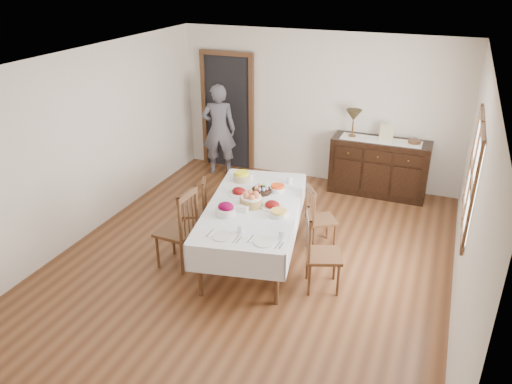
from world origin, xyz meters
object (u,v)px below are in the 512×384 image
at_px(chair_right_near, 319,251).
at_px(person, 219,127).
at_px(chair_left_far, 196,208).
at_px(table_lamp, 354,116).
at_px(chair_left_near, 180,228).
at_px(sideboard, 379,167).
at_px(dining_table, 253,211).
at_px(chair_right_far, 318,217).

relative_size(chair_right_near, person, 0.56).
bearing_deg(chair_left_far, table_lamp, 123.18).
bearing_deg(person, chair_left_near, 86.46).
relative_size(chair_left_far, chair_right_near, 0.89).
distance_m(chair_left_far, sideboard, 3.26).
distance_m(chair_right_near, table_lamp, 3.11).
distance_m(dining_table, person, 2.99).
xyz_separation_m(chair_right_near, person, (-2.66, 2.83, 0.39)).
xyz_separation_m(chair_right_far, person, (-2.39, 1.88, 0.44)).
bearing_deg(chair_right_near, dining_table, 49.66).
distance_m(chair_left_near, chair_left_far, 0.75).
bearing_deg(sideboard, table_lamp, -178.45).
height_order(person, table_lamp, person).
bearing_deg(sideboard, dining_table, -114.52).
height_order(dining_table, sideboard, sideboard).
distance_m(chair_left_far, chair_right_far, 1.72).
height_order(chair_left_near, chair_left_far, chair_left_near).
xyz_separation_m(chair_left_near, chair_left_far, (-0.15, 0.73, -0.10)).
height_order(dining_table, chair_right_near, chair_right_near).
relative_size(chair_right_far, table_lamp, 1.95).
relative_size(chair_left_far, chair_right_far, 1.00).
bearing_deg(chair_left_far, chair_right_near, 51.56).
bearing_deg(table_lamp, person, -176.24).
height_order(chair_left_near, table_lamp, table_lamp).
xyz_separation_m(dining_table, chair_left_far, (-0.95, 0.20, -0.23)).
height_order(sideboard, person, person).
bearing_deg(table_lamp, dining_table, -105.18).
relative_size(dining_table, chair_right_near, 2.43).
height_order(chair_right_near, sideboard, chair_right_near).
relative_size(chair_right_near, sideboard, 0.63).
height_order(dining_table, chair_right_far, chair_right_far).
bearing_deg(sideboard, person, -176.62).
bearing_deg(chair_right_far, sideboard, -46.86).
bearing_deg(sideboard, chair_left_far, -131.34).
height_order(chair_left_far, table_lamp, table_lamp).
bearing_deg(dining_table, table_lamp, 63.72).
xyz_separation_m(dining_table, chair_right_near, (0.99, -0.36, -0.18)).
distance_m(person, table_lamp, 2.43).
relative_size(chair_left_near, table_lamp, 2.35).
bearing_deg(sideboard, chair_right_far, -103.35).
bearing_deg(dining_table, chair_right_far, 28.45).
relative_size(sideboard, table_lamp, 3.47).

